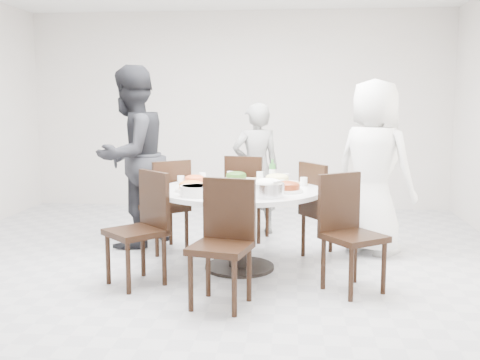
# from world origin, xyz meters

# --- Properties ---
(floor) EXTENTS (6.00, 6.00, 0.01)m
(floor) POSITION_xyz_m (0.00, 0.00, 0.00)
(floor) COLOR #BABBBF
(floor) RESTS_ON ground
(wall_back) EXTENTS (6.00, 0.01, 2.80)m
(wall_back) POSITION_xyz_m (0.00, 3.00, 1.40)
(wall_back) COLOR silver
(wall_back) RESTS_ON ground
(wall_front) EXTENTS (6.00, 0.01, 2.80)m
(wall_front) POSITION_xyz_m (0.00, -3.00, 1.40)
(wall_front) COLOR silver
(wall_front) RESTS_ON ground
(dining_table) EXTENTS (1.50, 1.50, 0.75)m
(dining_table) POSITION_xyz_m (0.31, -0.07, 0.38)
(dining_table) COLOR white
(dining_table) RESTS_ON floor
(chair_ne) EXTENTS (0.58, 0.58, 0.95)m
(chair_ne) POSITION_xyz_m (1.13, 0.36, 0.47)
(chair_ne) COLOR black
(chair_ne) RESTS_ON floor
(chair_n) EXTENTS (0.50, 0.50, 0.95)m
(chair_n) POSITION_xyz_m (0.30, 1.06, 0.47)
(chair_n) COLOR black
(chair_n) RESTS_ON floor
(chair_nw) EXTENTS (0.59, 0.59, 0.95)m
(chair_nw) POSITION_xyz_m (-0.53, 0.49, 0.47)
(chair_nw) COLOR black
(chair_nw) RESTS_ON floor
(chair_sw) EXTENTS (0.59, 0.59, 0.95)m
(chair_sw) POSITION_xyz_m (-0.52, -0.60, 0.47)
(chair_sw) COLOR black
(chair_sw) RESTS_ON floor
(chair_s) EXTENTS (0.51, 0.51, 0.95)m
(chair_s) POSITION_xyz_m (0.25, -1.03, 0.47)
(chair_s) COLOR black
(chair_s) RESTS_ON floor
(chair_se) EXTENTS (0.59, 0.59, 0.95)m
(chair_se) POSITION_xyz_m (1.28, -0.61, 0.47)
(chair_se) COLOR black
(chair_se) RESTS_ON floor
(diner_right) EXTENTS (1.02, 0.97, 1.75)m
(diner_right) POSITION_xyz_m (1.59, 0.62, 0.88)
(diner_right) COLOR white
(diner_right) RESTS_ON floor
(diner_middle) EXTENTS (0.64, 0.51, 1.52)m
(diner_middle) POSITION_xyz_m (0.36, 1.35, 0.76)
(diner_middle) COLOR black
(diner_middle) RESTS_ON floor
(diner_left) EXTENTS (1.04, 1.14, 1.91)m
(diner_left) POSITION_xyz_m (-0.91, 0.68, 0.95)
(diner_left) COLOR black
(diner_left) RESTS_ON floor
(dish_greens) EXTENTS (0.26, 0.26, 0.07)m
(dish_greens) POSITION_xyz_m (0.23, 0.41, 0.78)
(dish_greens) COLOR white
(dish_greens) RESTS_ON dining_table
(dish_pale) EXTENTS (0.28, 0.28, 0.08)m
(dish_pale) POSITION_xyz_m (0.64, 0.26, 0.79)
(dish_pale) COLOR white
(dish_pale) RESTS_ON dining_table
(dish_orange) EXTENTS (0.24, 0.24, 0.07)m
(dish_orange) POSITION_xyz_m (-0.14, 0.13, 0.78)
(dish_orange) COLOR white
(dish_orange) RESTS_ON dining_table
(dish_redbrown) EXTENTS (0.28, 0.28, 0.07)m
(dish_redbrown) POSITION_xyz_m (0.74, -0.23, 0.78)
(dish_redbrown) COLOR white
(dish_redbrown) RESTS_ON dining_table
(dish_tofu) EXTENTS (0.28, 0.28, 0.07)m
(dish_tofu) POSITION_xyz_m (-0.10, -0.28, 0.79)
(dish_tofu) COLOR white
(dish_tofu) RESTS_ON dining_table
(rice_bowl) EXTENTS (0.27, 0.27, 0.11)m
(rice_bowl) POSITION_xyz_m (0.58, -0.49, 0.81)
(rice_bowl) COLOR silver
(rice_bowl) RESTS_ON dining_table
(soup_bowl) EXTENTS (0.28, 0.28, 0.09)m
(soup_bowl) POSITION_xyz_m (-0.02, -0.50, 0.79)
(soup_bowl) COLOR white
(soup_bowl) RESTS_ON dining_table
(beverage_bottle) EXTENTS (0.06, 0.06, 0.22)m
(beverage_bottle) POSITION_xyz_m (0.58, 0.45, 0.86)
(beverage_bottle) COLOR #307932
(beverage_bottle) RESTS_ON dining_table
(tea_cups) EXTENTS (0.07, 0.07, 0.08)m
(tea_cups) POSITION_xyz_m (0.28, 0.57, 0.79)
(tea_cups) COLOR white
(tea_cups) RESTS_ON dining_table
(chopsticks) EXTENTS (0.24, 0.04, 0.01)m
(chopsticks) POSITION_xyz_m (0.32, 0.58, 0.76)
(chopsticks) COLOR tan
(chopsticks) RESTS_ON dining_table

